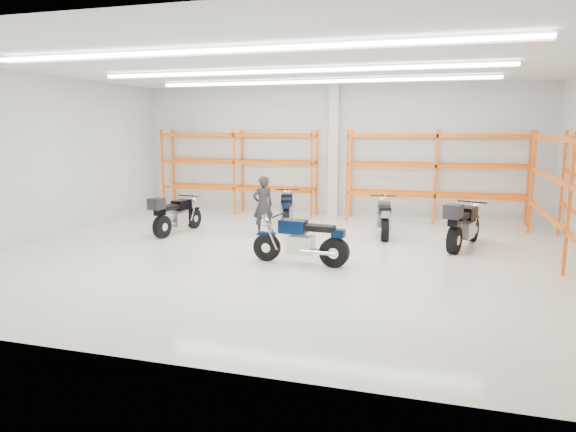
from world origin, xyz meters
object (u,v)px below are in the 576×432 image
(motorcycle_back_c, at_px, (384,218))
(standing_man, at_px, (263,205))
(motorcycle_main, at_px, (304,242))
(motorcycle_back_d, at_px, (462,226))
(motorcycle_back_b, at_px, (287,209))
(structural_column, at_px, (334,152))
(motorcycle_back_a, at_px, (174,215))

(motorcycle_back_c, distance_m, standing_man, 3.48)
(motorcycle_main, xyz_separation_m, motorcycle_back_c, (1.40, 3.64, -0.01))
(motorcycle_back_c, bearing_deg, motorcycle_back_d, -26.71)
(motorcycle_main, xyz_separation_m, motorcycle_back_b, (-1.71, 4.39, -0.01))
(motorcycle_back_d, bearing_deg, motorcycle_back_b, 160.92)
(motorcycle_back_b, bearing_deg, standing_man, -99.36)
(standing_man, bearing_deg, motorcycle_main, 84.03)
(motorcycle_back_c, distance_m, motorcycle_back_d, 2.33)
(motorcycle_main, bearing_deg, motorcycle_back_b, 111.29)
(motorcycle_back_d, relative_size, structural_column, 0.53)
(motorcycle_main, bearing_deg, motorcycle_back_c, 68.89)
(motorcycle_back_c, height_order, structural_column, structural_column)
(motorcycle_back_a, distance_m, motorcycle_back_c, 6.04)
(structural_column, bearing_deg, motorcycle_back_b, -117.28)
(motorcycle_main, xyz_separation_m, structural_column, (-0.63, 6.48, 1.73))
(motorcycle_back_d, bearing_deg, motorcycle_back_c, 153.29)
(motorcycle_back_a, relative_size, motorcycle_back_d, 0.95)
(motorcycle_back_b, xyz_separation_m, motorcycle_back_c, (3.11, -0.75, -0.00))
(motorcycle_back_c, height_order, motorcycle_back_d, motorcycle_back_d)
(structural_column, bearing_deg, motorcycle_back_a, -131.73)
(motorcycle_back_a, relative_size, motorcycle_back_b, 1.02)
(motorcycle_main, bearing_deg, motorcycle_back_a, 153.91)
(motorcycle_main, relative_size, standing_man, 1.33)
(motorcycle_main, relative_size, motorcycle_back_a, 1.01)
(structural_column, bearing_deg, motorcycle_back_d, -43.40)
(motorcycle_back_d, relative_size, standing_man, 1.39)
(motorcycle_back_d, distance_m, standing_man, 5.47)
(motorcycle_back_b, relative_size, motorcycle_back_c, 0.99)
(motorcycle_back_a, relative_size, motorcycle_back_c, 1.01)
(motorcycle_main, relative_size, structural_column, 0.51)
(motorcycle_back_b, bearing_deg, structural_column, 62.72)
(motorcycle_back_a, xyz_separation_m, motorcycle_back_c, (5.87, 1.45, -0.04))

